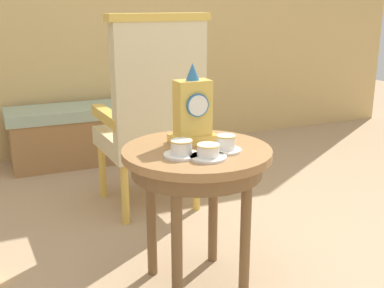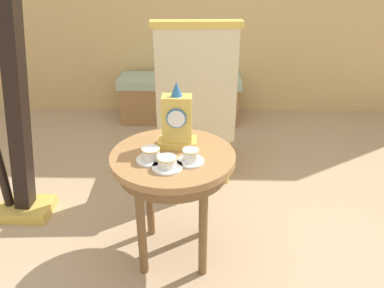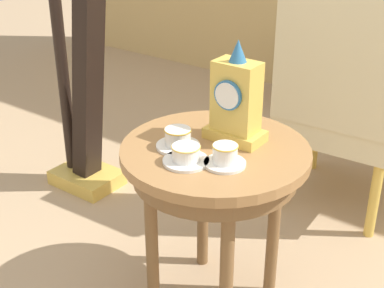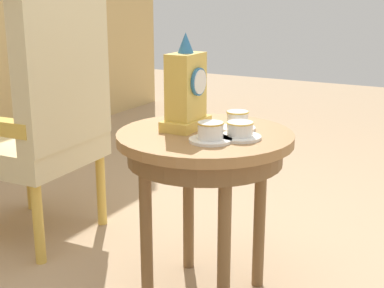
# 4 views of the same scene
# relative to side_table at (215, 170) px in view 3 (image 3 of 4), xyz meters

# --- Properties ---
(side_table) EXTENTS (0.61, 0.61, 0.62)m
(side_table) POSITION_rel_side_table_xyz_m (0.00, 0.00, 0.00)
(side_table) COLOR #9E7042
(side_table) RESTS_ON ground
(teacup_left) EXTENTS (0.14, 0.14, 0.06)m
(teacup_left) POSITION_rel_side_table_xyz_m (-0.10, -0.07, 0.11)
(teacup_left) COLOR white
(teacup_left) RESTS_ON side_table
(teacup_right) EXTENTS (0.14, 0.14, 0.06)m
(teacup_right) POSITION_rel_side_table_xyz_m (-0.01, -0.14, 0.11)
(teacup_right) COLOR white
(teacup_right) RESTS_ON side_table
(teacup_center) EXTENTS (0.13, 0.13, 0.07)m
(teacup_center) POSITION_rel_side_table_xyz_m (0.09, -0.08, 0.11)
(teacup_center) COLOR white
(teacup_center) RESTS_ON side_table
(mantel_clock) EXTENTS (0.19, 0.11, 0.34)m
(mantel_clock) POSITION_rel_side_table_xyz_m (0.02, 0.09, 0.22)
(mantel_clock) COLOR gold
(mantel_clock) RESTS_ON side_table
(armchair) EXTENTS (0.57, 0.56, 1.14)m
(armchair) POSITION_rel_side_table_xyz_m (0.10, 0.83, 0.05)
(armchair) COLOR beige
(armchair) RESTS_ON ground
(harp) EXTENTS (0.40, 0.24, 1.78)m
(harp) POSITION_rel_side_table_xyz_m (-0.94, 0.32, 0.18)
(harp) COLOR gold
(harp) RESTS_ON ground
(window_bench) EXTENTS (1.18, 0.40, 0.44)m
(window_bench) POSITION_rel_side_table_xyz_m (-0.07, 1.91, -0.32)
(window_bench) COLOR #9EB299
(window_bench) RESTS_ON ground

